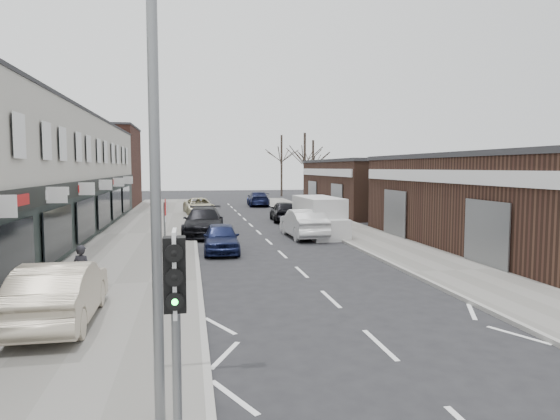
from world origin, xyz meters
name	(u,v)px	position (x,y,z in m)	size (l,w,h in m)	color
ground	(420,382)	(0.00, 0.00, 0.00)	(160.00, 160.00, 0.00)	black
pavement_left	(147,234)	(-6.75, 22.00, 0.06)	(5.50, 64.00, 0.12)	slate
pavement_right	(347,229)	(5.75, 22.00, 0.06)	(3.50, 64.00, 0.12)	slate
shop_terrace_left	(6,176)	(-13.50, 19.50, 3.55)	(8.00, 41.00, 7.10)	#B7B4A7
brick_block_far	(96,168)	(-13.50, 45.00, 4.00)	(8.00, 10.00, 8.00)	#49271F
right_unit_near	(526,203)	(12.50, 14.00, 2.25)	(10.00, 18.00, 4.50)	#3C251B
right_unit_far	(378,187)	(12.50, 34.00, 2.25)	(10.00, 16.00, 4.50)	#3C251B
tree_far_a	(305,202)	(9.00, 48.00, 0.00)	(3.60, 3.60, 8.00)	#382D26
tree_far_b	(313,199)	(11.50, 54.00, 0.00)	(3.60, 3.60, 7.50)	#382D26
tree_far_c	(282,196)	(8.50, 60.00, 0.00)	(3.60, 3.60, 8.50)	#382D26
traffic_light	(175,292)	(-4.40, -2.02, 2.41)	(0.28, 0.60, 3.10)	slate
street_lamp	(166,126)	(-4.53, -0.80, 4.62)	(2.23, 0.22, 8.00)	slate
warning_sign	(165,213)	(-5.16, 12.00, 2.20)	(0.12, 0.80, 2.70)	slate
white_van	(319,217)	(3.40, 20.20, 1.07)	(2.18, 5.85, 2.26)	silver
sedan_on_pavement	(60,292)	(-7.43, 4.61, 0.90)	(1.65, 4.73, 1.56)	#BCAE97
pedestrian	(82,271)	(-7.42, 7.17, 0.91)	(0.58, 0.38, 1.58)	black
parked_car_left_a	(221,238)	(-2.75, 15.04, 0.70)	(1.64, 4.08, 1.39)	#131A3D
parked_car_left_b	(204,222)	(-3.40, 21.05, 0.82)	(2.29, 5.63, 1.63)	black
parked_car_left_c	(199,206)	(-3.40, 34.67, 0.70)	(2.34, 5.07, 1.41)	beige
parked_car_right_a	(303,223)	(2.20, 19.21, 0.83)	(1.75, 5.02, 1.65)	silver
parked_car_right_b	(284,211)	(2.74, 27.93, 0.77)	(1.82, 4.53, 1.54)	black
parked_car_right_c	(258,199)	(2.86, 43.08, 0.75)	(2.10, 5.17, 1.50)	#121738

